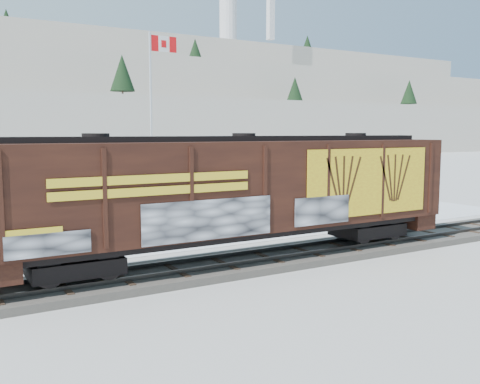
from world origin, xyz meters
TOP-DOWN VIEW (x-y plane):
  - ground at (0.00, 0.00)m, footprint 500.00×500.00m
  - rail_track at (0.00, 0.00)m, footprint 50.00×3.40m
  - parking_strip at (0.00, 7.50)m, footprint 40.00×8.00m
  - hopper_railcar at (-2.97, -0.01)m, footprint 19.18×3.06m
  - flagpole at (-0.83, 15.06)m, footprint 2.30×0.90m
  - car_silver at (-8.30, 5.80)m, footprint 4.69×2.93m
  - car_white at (0.95, 8.00)m, footprint 4.38×1.57m
  - car_dark at (8.69, 5.66)m, footprint 5.42×3.80m

SIDE VIEW (x-z plane):
  - ground at x=0.00m, z-range 0.00..0.00m
  - parking_strip at x=0.00m, z-range 0.00..0.03m
  - rail_track at x=0.00m, z-range -0.07..0.36m
  - car_white at x=0.95m, z-range 0.03..1.47m
  - car_dark at x=8.69m, z-range 0.03..1.49m
  - car_silver at x=-8.30m, z-range 0.03..1.52m
  - hopper_railcar at x=-2.97m, z-range 0.70..5.42m
  - flagpole at x=-0.83m, z-range -1.51..10.14m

